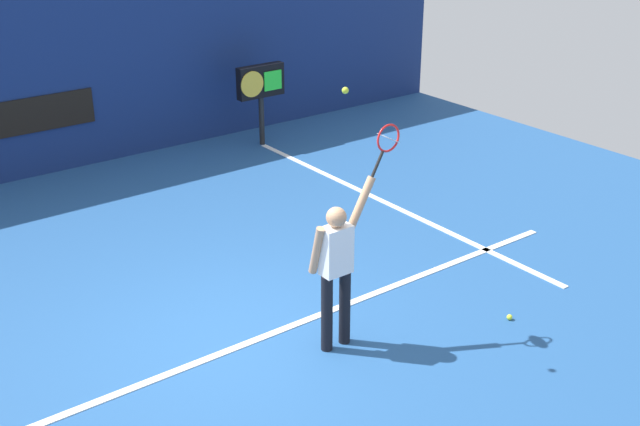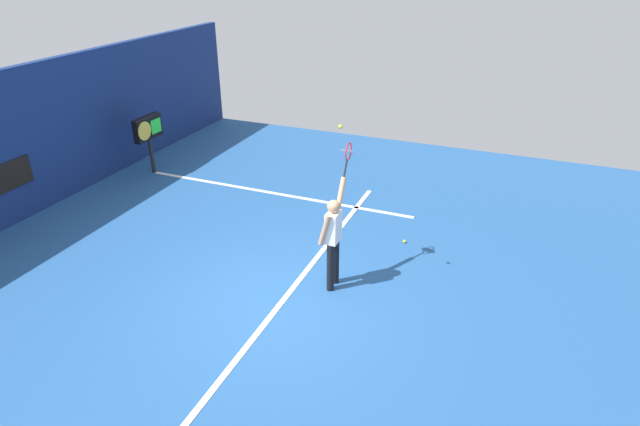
# 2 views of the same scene
# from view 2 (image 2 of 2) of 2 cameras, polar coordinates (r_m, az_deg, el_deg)

# --- Properties ---
(ground_plane) EXTENTS (18.00, 18.00, 0.00)m
(ground_plane) POSITION_cam_2_polar(r_m,az_deg,el_deg) (9.34, -4.94, -9.31)
(ground_plane) COLOR #23518C
(court_baseline) EXTENTS (10.00, 0.10, 0.01)m
(court_baseline) POSITION_cam_2_polar(r_m,az_deg,el_deg) (9.28, -4.13, -9.49)
(court_baseline) COLOR white
(court_baseline) RESTS_ON ground_plane
(court_sideline) EXTENTS (0.10, 7.00, 0.01)m
(court_sideline) POSITION_cam_2_polar(r_m,az_deg,el_deg) (13.21, -4.97, 2.12)
(court_sideline) COLOR white
(court_sideline) RESTS_ON ground_plane
(tennis_player) EXTENTS (0.76, 0.31, 1.94)m
(tennis_player) POSITION_cam_2_polar(r_m,az_deg,el_deg) (9.17, 1.41, -2.48)
(tennis_player) COLOR black
(tennis_player) RESTS_ON ground_plane
(tennis_racket) EXTENTS (0.44, 0.27, 0.61)m
(tennis_racket) POSITION_cam_2_polar(r_m,az_deg,el_deg) (9.20, 3.01, 6.33)
(tennis_racket) COLOR black
(tennis_ball) EXTENTS (0.07, 0.07, 0.07)m
(tennis_ball) POSITION_cam_2_polar(r_m,az_deg,el_deg) (8.38, 2.19, 9.15)
(tennis_ball) COLOR #CCE033
(scoreboard_clock) EXTENTS (0.96, 0.20, 1.53)m
(scoreboard_clock) POSITION_cam_2_polar(r_m,az_deg,el_deg) (14.71, -17.80, 8.39)
(scoreboard_clock) COLOR black
(scoreboard_clock) RESTS_ON ground_plane
(spare_ball) EXTENTS (0.07, 0.07, 0.07)m
(spare_ball) POSITION_cam_2_polar(r_m,az_deg,el_deg) (11.11, 8.96, -3.00)
(spare_ball) COLOR #CCE033
(spare_ball) RESTS_ON ground_plane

